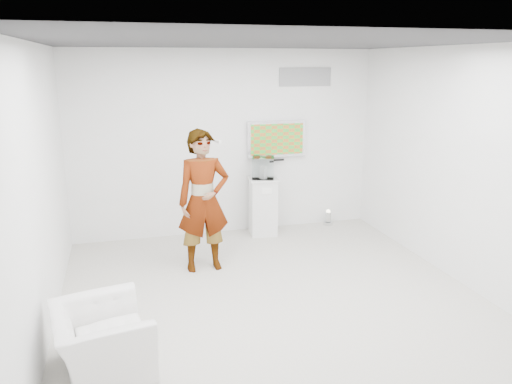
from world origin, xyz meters
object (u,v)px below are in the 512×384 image
tv (276,139)px  person (204,201)px  armchair (102,340)px  pedestal (263,206)px  floor_uplight (328,218)px

tv → person: 2.13m
person → armchair: (-1.32, -2.10, -0.66)m
pedestal → armchair: bearing=-127.4°
person → armchair: size_ratio=2.05×
person → armchair: bearing=-124.8°
armchair → person: bearing=-42.6°
pedestal → floor_uplight: bearing=6.8°
armchair → tv: bearing=-49.0°
tv → armchair: 4.67m
pedestal → person: bearing=-135.3°
person → floor_uplight: 2.88m
person → pedestal: bearing=42.1°
tv → person: size_ratio=0.51×
person → pedestal: size_ratio=2.03×
person → pedestal: person is taller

